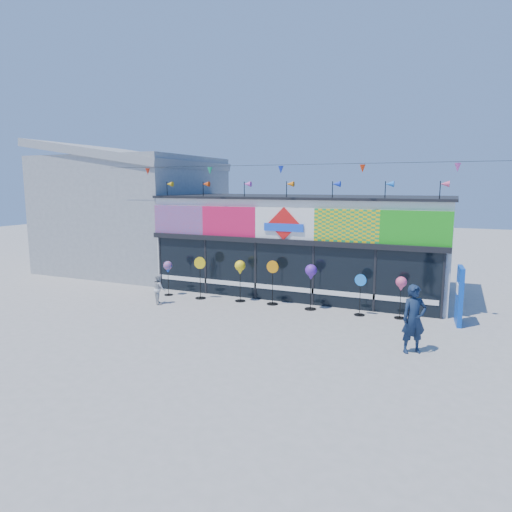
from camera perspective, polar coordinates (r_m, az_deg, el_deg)
The scene contains 13 objects.
ground at distance 15.12m, azimuth -1.09°, elevation -8.72°, with size 80.00×80.00×0.00m, color gray.
kite_shop at distance 20.12m, azimuth 5.99°, elevation 1.64°, with size 16.00×5.70×5.31m.
neighbour_building at distance 25.73m, azimuth -15.02°, elevation 5.55°, with size 8.18×7.20×6.87m.
blue_sign at distance 16.44m, azimuth 24.09°, elevation -4.54°, with size 0.23×0.98×1.93m.
spinner_0 at distance 19.27m, azimuth -10.96°, elevation -1.48°, with size 0.37×0.37×1.44m.
spinner_1 at distance 18.54m, azimuth -7.00°, elevation -2.59°, with size 0.48×0.43×1.71m.
spinner_2 at distance 17.90m, azimuth -2.01°, elevation -1.59°, with size 0.42×0.42×1.64m.
spinner_3 at distance 17.52m, azimuth 2.08°, elevation -3.19°, with size 0.48×0.44×1.71m.
spinner_4 at distance 16.83m, azimuth 6.89°, elevation -2.19°, with size 0.43×0.43×1.69m.
spinner_5 at distance 16.50m, azimuth 12.88°, elevation -4.62°, with size 0.42×0.38×1.48m.
spinner_6 at distance 16.39m, azimuth 17.68°, elevation -3.48°, with size 0.37×0.37×1.47m.
adult_man at distance 13.27m, azimuth 19.13°, elevation -7.46°, with size 0.69×0.46×1.90m, color #12213A.
child at distance 18.11m, azimuth -12.00°, elevation -4.01°, with size 0.57×0.33×1.17m, color silver.
Camera 1 is at (6.04, -13.08, 4.58)m, focal length 32.00 mm.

